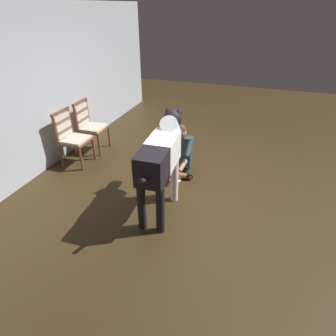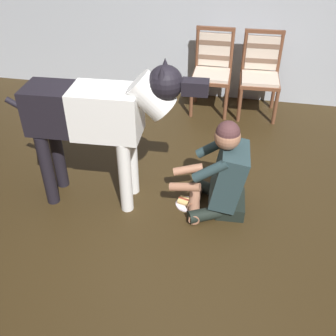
% 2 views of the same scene
% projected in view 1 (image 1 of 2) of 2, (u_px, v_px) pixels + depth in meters
% --- Properties ---
extents(ground_plane, '(12.98, 12.98, 0.00)m').
position_uv_depth(ground_plane, '(199.00, 181.00, 4.53)').
color(ground_plane, '#332512').
extents(back_wall, '(7.50, 0.10, 2.60)m').
position_uv_depth(back_wall, '(47.00, 89.00, 4.62)').
color(back_wall, '#AFB7C0').
rests_on(back_wall, ground).
extents(dining_chair_left_of_pair, '(0.46, 0.47, 0.98)m').
position_uv_depth(dining_chair_left_of_pair, '(71.00, 135.00, 4.82)').
color(dining_chair_left_of_pair, brown).
rests_on(dining_chair_left_of_pair, ground).
extents(dining_chair_right_of_pair, '(0.48, 0.48, 0.98)m').
position_uv_depth(dining_chair_right_of_pair, '(89.00, 124.00, 5.28)').
color(dining_chair_right_of_pair, brown).
rests_on(dining_chair_right_of_pair, ground).
extents(person_sitting_on_floor, '(0.67, 0.58, 0.87)m').
position_uv_depth(person_sitting_on_floor, '(180.00, 153.00, 4.62)').
color(person_sitting_on_floor, black).
rests_on(person_sitting_on_floor, ground).
extents(large_dog, '(1.64, 0.40, 1.32)m').
position_uv_depth(large_dog, '(162.00, 155.00, 3.53)').
color(large_dog, white).
rests_on(large_dog, ground).
extents(hot_dog_on_plate, '(0.20, 0.20, 0.06)m').
position_uv_depth(hot_dog_on_plate, '(175.00, 178.00, 4.55)').
color(hot_dog_on_plate, white).
rests_on(hot_dog_on_plate, ground).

